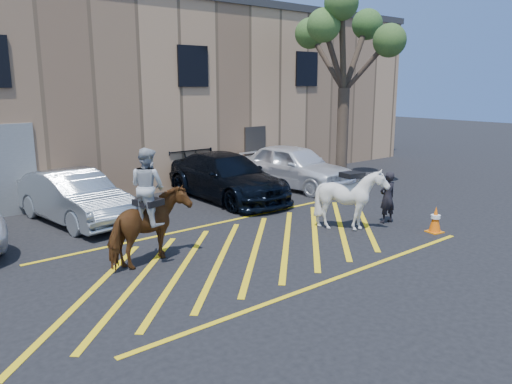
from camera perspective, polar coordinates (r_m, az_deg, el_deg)
ground at (r=12.51m, az=-0.97°, el=-6.26°), size 90.00×90.00×0.00m
car_silver_sedan at (r=15.41m, az=-20.05°, el=-0.54°), size 2.17×4.73×1.50m
car_blue_suv at (r=17.42m, az=-3.37°, el=1.75°), size 2.37×5.51×1.58m
car_white_suv at (r=19.39m, az=4.33°, el=2.97°), size 2.44×5.10×1.68m
handler at (r=14.91m, az=14.79°, el=-0.60°), size 0.60×0.44×1.51m
warehouse at (r=22.50m, az=-20.88°, el=10.70°), size 32.42×10.20×7.30m
hatching_zone at (r=12.28m, az=-0.09°, el=-6.57°), size 12.60×5.12×0.01m
mounted_bay at (r=11.33m, az=-12.13°, el=-2.92°), size 2.17×1.44×2.63m
saddled_white at (r=13.95m, az=10.81°, el=-0.78°), size 1.60×1.75×1.74m
traffic_cone at (r=14.42m, az=19.82°, el=-2.96°), size 0.44×0.44×0.73m
tree at (r=19.67m, az=10.22°, el=17.13°), size 3.99×4.37×7.31m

